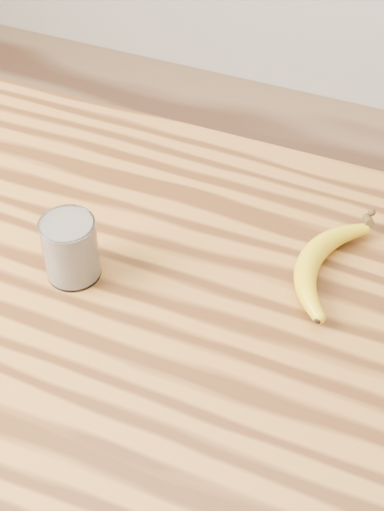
% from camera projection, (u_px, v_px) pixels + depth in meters
% --- Properties ---
extents(table, '(1.20, 0.80, 0.90)m').
position_uv_depth(table, '(204.00, 367.00, 1.07)').
color(table, '#A4692C').
rests_on(table, ground).
extents(smoothie_glass, '(0.08, 0.08, 0.10)m').
position_uv_depth(smoothie_glass, '(71.00, 248.00, 0.99)').
color(smoothie_glass, white).
rests_on(smoothie_glass, table).
extents(banana, '(0.13, 0.30, 0.04)m').
position_uv_depth(banana, '(310.00, 259.00, 1.02)').
color(banana, gold).
rests_on(banana, table).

